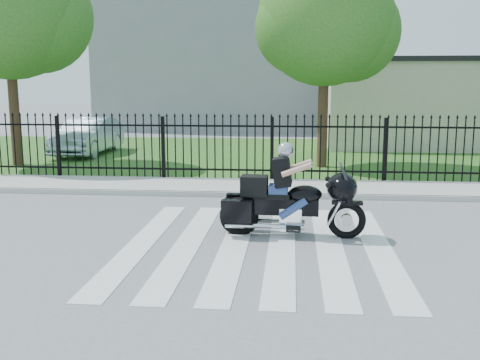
{
  "coord_description": "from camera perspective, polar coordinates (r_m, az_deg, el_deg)",
  "views": [
    {
      "loc": [
        0.55,
        -9.12,
        2.73
      ],
      "look_at": [
        -0.37,
        0.7,
        1.0
      ],
      "focal_mm": 42.0,
      "sensor_mm": 36.0,
      "label": 1
    }
  ],
  "objects": [
    {
      "name": "sidewalk",
      "position": [
        14.38,
        3.08,
        -0.77
      ],
      "size": [
        40.0,
        2.0,
        0.12
      ],
      "primitive_type": "cube",
      "color": "#ADAAA3",
      "rests_on": "ground"
    },
    {
      "name": "motorcycle_rider",
      "position": [
        10.0,
        4.89,
        -1.75
      ],
      "size": [
        2.62,
        0.84,
        1.73
      ],
      "rotation": [
        0.0,
        0.0,
        -0.04
      ],
      "color": "black",
      "rests_on": "ground"
    },
    {
      "name": "curb",
      "position": [
        13.4,
        2.91,
        -1.56
      ],
      "size": [
        40.0,
        0.12,
        0.12
      ],
      "primitive_type": "cube",
      "color": "#ADAAA3",
      "rests_on": "ground"
    },
    {
      "name": "grass_strip",
      "position": [
        21.3,
        3.84,
        2.59
      ],
      "size": [
        40.0,
        12.0,
        0.02
      ],
      "primitive_type": "cube",
      "color": "#2E6021",
      "rests_on": "ground"
    },
    {
      "name": "crosswalk",
      "position": [
        9.54,
        1.85,
        -6.66
      ],
      "size": [
        5.0,
        5.5,
        0.01
      ],
      "primitive_type": null,
      "color": "silver",
      "rests_on": "ground"
    },
    {
      "name": "tree_mid",
      "position": [
        18.25,
        8.65,
        15.92
      ],
      "size": [
        4.2,
        4.2,
        6.78
      ],
      "color": "#382316",
      "rests_on": "ground"
    },
    {
      "name": "tree_left",
      "position": [
        19.96,
        -22.6,
        16.24
      ],
      "size": [
        4.8,
        4.8,
        7.58
      ],
      "color": "#382316",
      "rests_on": "ground"
    },
    {
      "name": "iron_fence",
      "position": [
        15.24,
        3.26,
        3.04
      ],
      "size": [
        26.0,
        0.04,
        1.8
      ],
      "color": "black",
      "rests_on": "ground"
    },
    {
      "name": "building_low_roof",
      "position": [
        25.95,
        20.16,
        11.27
      ],
      "size": [
        10.2,
        6.2,
        0.2
      ],
      "primitive_type": "cube",
      "color": "black",
      "rests_on": "building_low"
    },
    {
      "name": "ground",
      "position": [
        9.54,
        1.85,
        -6.7
      ],
      "size": [
        120.0,
        120.0,
        0.0
      ],
      "primitive_type": "plane",
      "color": "slate",
      "rests_on": "ground"
    },
    {
      "name": "building_low",
      "position": [
        25.96,
        19.91,
        7.19
      ],
      "size": [
        10.0,
        6.0,
        3.5
      ],
      "primitive_type": "cube",
      "color": "beige",
      "rests_on": "ground"
    },
    {
      "name": "building_tall",
      "position": [
        35.45,
        -0.42,
        15.24
      ],
      "size": [
        15.0,
        10.0,
        12.0
      ],
      "primitive_type": "cube",
      "color": "gray",
      "rests_on": "ground"
    },
    {
      "name": "parked_car",
      "position": [
        21.99,
        -15.21,
        4.33
      ],
      "size": [
        1.54,
        4.22,
        1.38
      ],
      "primitive_type": "imported",
      "rotation": [
        0.0,
        0.0,
        -0.02
      ],
      "color": "#9EB6C7",
      "rests_on": "grass_strip"
    }
  ]
}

